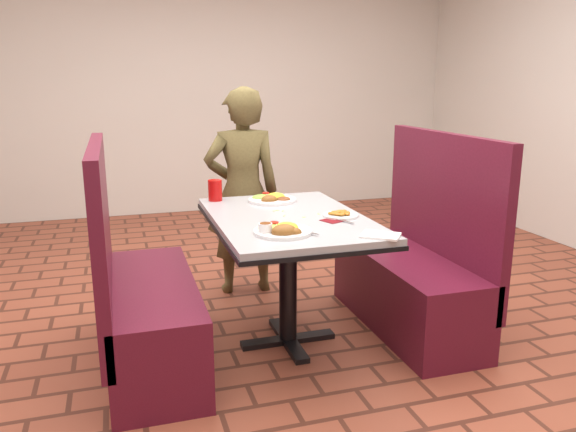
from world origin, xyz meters
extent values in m
plane|color=#9A4A32|center=(0.00, 0.00, 0.00)|extent=(7.00, 7.00, 0.00)
cube|color=silver|center=(0.00, 3.50, 1.40)|extent=(6.00, 0.04, 2.80)
cube|color=#A8AAAC|center=(0.00, 0.00, 0.73)|extent=(0.80, 1.20, 0.03)
cube|color=black|center=(0.00, 0.00, 0.70)|extent=(0.81, 1.21, 0.02)
cylinder|color=black|center=(0.00, 0.00, 0.36)|extent=(0.10, 0.10, 0.69)
cube|color=black|center=(0.00, 0.00, 0.01)|extent=(0.55, 0.08, 0.03)
cube|color=black|center=(0.00, 0.00, 0.01)|extent=(0.08, 0.55, 0.03)
cube|color=maroon|center=(-0.75, 0.00, 0.23)|extent=(0.45, 1.20, 0.45)
cube|color=maroon|center=(-0.97, 0.00, 0.70)|extent=(0.06, 1.20, 0.95)
cube|color=maroon|center=(0.75, 0.00, 0.23)|extent=(0.45, 1.20, 0.45)
cube|color=maroon|center=(0.97, 0.00, 0.70)|extent=(0.06, 1.20, 0.95)
imported|color=brown|center=(-0.05, 0.89, 0.72)|extent=(0.54, 0.37, 1.43)
cylinder|color=white|center=(-0.13, -0.33, 0.76)|extent=(0.28, 0.28, 0.02)
ellipsoid|color=yellow|center=(-0.10, -0.29, 0.79)|extent=(0.12, 0.12, 0.05)
ellipsoid|color=#96C24D|center=(-0.18, -0.28, 0.79)|extent=(0.12, 0.09, 0.04)
cylinder|color=red|center=(-0.15, -0.26, 0.79)|extent=(0.04, 0.04, 0.01)
ellipsoid|color=#955C26|center=(-0.14, -0.39, 0.80)|extent=(0.12, 0.09, 0.07)
ellipsoid|color=#955C26|center=(-0.09, -0.40, 0.79)|extent=(0.07, 0.05, 0.04)
cylinder|color=white|center=(-0.22, -0.34, 0.79)|extent=(0.07, 0.07, 0.04)
cylinder|color=brown|center=(-0.22, -0.34, 0.81)|extent=(0.05, 0.05, 0.01)
cylinder|color=white|center=(0.02, 0.39, 0.76)|extent=(0.29, 0.29, 0.02)
ellipsoid|color=yellow|center=(0.05, 0.43, 0.79)|extent=(0.12, 0.12, 0.05)
ellipsoid|color=#96C24D|center=(-0.03, 0.44, 0.79)|extent=(0.12, 0.10, 0.04)
cylinder|color=red|center=(0.00, 0.46, 0.79)|extent=(0.04, 0.04, 0.01)
ellipsoid|color=brown|center=(0.08, 0.35, 0.78)|extent=(0.09, 0.09, 0.03)
ellipsoid|color=#955C26|center=(-0.01, 0.34, 0.80)|extent=(0.10, 0.07, 0.06)
cylinder|color=white|center=(0.27, -0.10, 0.76)|extent=(0.19, 0.19, 0.01)
cube|color=#610E13|center=(0.19, -0.17, 0.75)|extent=(0.13, 0.13, 0.00)
cube|color=silver|center=(0.24, -0.21, 0.76)|extent=(0.07, 0.13, 0.00)
cylinder|color=red|center=(-0.31, 0.52, 0.81)|extent=(0.09, 0.09, 0.13)
cube|color=white|center=(0.30, -0.52, 0.76)|extent=(0.22, 0.21, 0.01)
cube|color=silver|center=(-0.03, -0.37, 0.76)|extent=(0.10, 0.15, 0.00)
cube|color=silver|center=(-0.14, -0.36, 0.76)|extent=(0.01, 0.16, 0.00)
camera|label=1|loc=(-0.87, -2.84, 1.48)|focal=35.00mm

